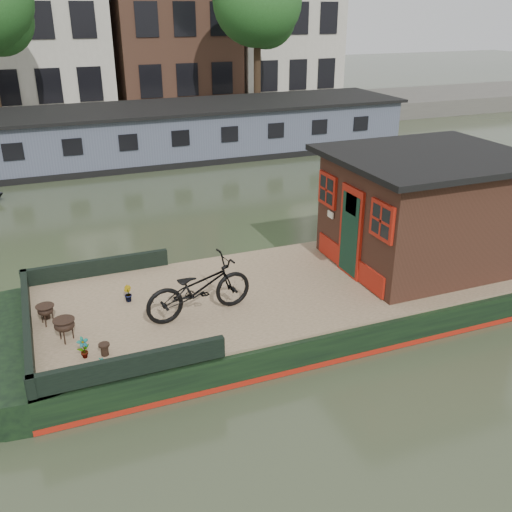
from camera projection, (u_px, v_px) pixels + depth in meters
name	position (u px, v px, depth m)	size (l,w,h in m)	color
ground	(329.00, 305.00, 12.16)	(120.00, 120.00, 0.00)	#2D3823
houseboat_hull	(271.00, 304.00, 11.59)	(14.01, 4.02, 0.60)	black
houseboat_deck	(330.00, 278.00, 11.91)	(11.80, 3.80, 0.05)	#9D8261
bow_bulwark	(78.00, 314.00, 10.10)	(3.00, 4.00, 0.35)	black
cabin	(424.00, 209.00, 12.15)	(4.00, 3.50, 2.42)	black
bicycle	(199.00, 288.00, 10.27)	(0.71, 2.03, 1.07)	black
potted_plant_a	(83.00, 348.00, 9.09)	(0.20, 0.13, 0.37)	#A43F2E
potted_plant_b	(128.00, 294.00, 10.87)	(0.17, 0.14, 0.32)	brown
potted_plant_e	(102.00, 365.00, 8.73)	(0.15, 0.10, 0.28)	#915D2A
brazier_front	(65.00, 330.00, 9.56)	(0.38, 0.38, 0.41)	black
brazier_rear	(46.00, 315.00, 10.08)	(0.34, 0.34, 0.37)	black
bollard_port	(46.00, 313.00, 10.29)	(0.19, 0.19, 0.22)	black
bollard_stbd	(105.00, 349.00, 9.20)	(0.18, 0.18, 0.21)	black
far_houseboat	(168.00, 134.00, 23.67)	(20.40, 4.40, 2.11)	#495062
quay	(139.00, 120.00, 29.41)	(60.00, 6.00, 0.90)	#47443F
tree_right	(259.00, 5.00, 28.09)	(4.40, 4.40, 7.40)	#332316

